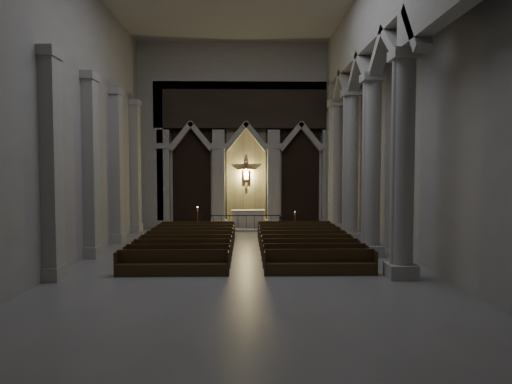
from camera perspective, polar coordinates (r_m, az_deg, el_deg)
The scene contains 11 objects.
room at distance 18.82m, azimuth -1.22°, elevation 14.32°, with size 24.00×24.10×12.00m.
sanctuary_wall at distance 30.11m, azimuth -1.24°, elevation 8.16°, with size 14.00×0.77×12.00m.
right_arcade at distance 20.91m, azimuth 14.48°, elevation 13.71°, with size 1.00×24.00×12.00m.
left_pilasters at distance 22.96m, azimuth -18.34°, elevation 2.86°, with size 0.60×13.00×8.03m.
sanctuary_step at distance 29.31m, azimuth -1.23°, elevation -4.51°, with size 8.50×2.60×0.15m, color #ABA89F.
altar at distance 29.30m, azimuth -1.01°, elevation -3.30°, with size 2.13×0.85×1.08m.
altar_rail at distance 28.32m, azimuth -1.23°, elevation -3.54°, with size 5.21×0.09×1.02m.
candle_stand_left at distance 28.66m, azimuth -7.31°, elevation -4.03°, with size 0.25×0.25×1.51m.
candle_stand_right at distance 28.37m, azimuth 4.89°, elevation -4.25°, with size 0.21×0.21×1.22m.
pews at distance 21.20m, azimuth -1.20°, elevation -6.79°, with size 9.53×9.28×0.92m.
worshipper at distance 25.86m, azimuth 3.24°, elevation -4.31°, with size 0.45×0.30×1.24m, color black.
Camera 1 is at (-0.03, -18.46, 3.91)m, focal length 32.00 mm.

